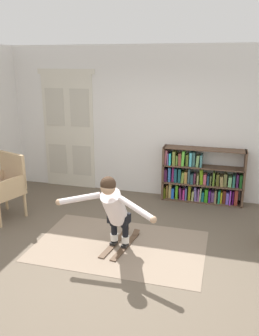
{
  "coord_description": "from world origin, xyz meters",
  "views": [
    {
      "loc": [
        1.34,
        -4.04,
        2.61
      ],
      "look_at": [
        -0.01,
        0.84,
        1.05
      ],
      "focal_mm": 37.49,
      "sensor_mm": 36.0,
      "label": 1
    }
  ],
  "objects_px": {
    "wicker_chair": "(5,185)",
    "person_skier": "(114,207)",
    "skis_pair": "(121,243)",
    "bookshelf": "(199,179)"
  },
  "relations": [
    {
      "from": "wicker_chair",
      "to": "person_skier",
      "type": "height_order",
      "value": "person_skier"
    },
    {
      "from": "wicker_chair",
      "to": "skis_pair",
      "type": "bearing_deg",
      "value": -11.03
    },
    {
      "from": "bookshelf",
      "to": "person_skier",
      "type": "distance_m",
      "value": 2.46
    },
    {
      "from": "wicker_chair",
      "to": "skis_pair",
      "type": "height_order",
      "value": "wicker_chair"
    },
    {
      "from": "wicker_chair",
      "to": "person_skier",
      "type": "xyz_separation_m",
      "value": [
        2.16,
        -0.64,
        0.12
      ]
    },
    {
      "from": "wicker_chair",
      "to": "person_skier",
      "type": "bearing_deg",
      "value": -16.52
    },
    {
      "from": "person_skier",
      "to": "wicker_chair",
      "type": "bearing_deg",
      "value": 163.48
    },
    {
      "from": "bookshelf",
      "to": "skis_pair",
      "type": "relative_size",
      "value": 1.67
    },
    {
      "from": "bookshelf",
      "to": "skis_pair",
      "type": "height_order",
      "value": "bookshelf"
    },
    {
      "from": "skis_pair",
      "to": "person_skier",
      "type": "distance_m",
      "value": 0.71
    }
  ]
}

